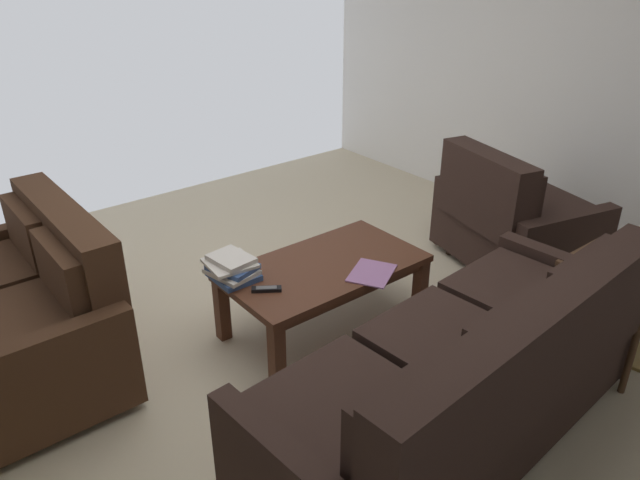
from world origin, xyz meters
name	(u,v)px	position (x,y,z in m)	size (l,w,h in m)	color
ground_plane	(302,338)	(0.00, 0.00, 0.00)	(5.18, 5.19, 0.01)	beige
wall_left	(582,52)	(-2.59, 0.00, 1.38)	(0.12, 5.19, 2.75)	white
sofa_main	(469,378)	(-0.09, 1.12, 0.38)	(2.12, 0.97, 0.90)	black
loveseat_near	(22,311)	(1.31, -0.68, 0.37)	(0.86, 1.37, 0.89)	black
coffee_table	(324,274)	(-0.18, -0.01, 0.37)	(1.16, 0.64, 0.43)	#4C2819
end_table	(622,280)	(-1.23, 1.20, 0.49)	(0.50, 0.50, 0.59)	#472D1C
armchair_side	(511,219)	(-1.68, 0.21, 0.37)	(1.00, 1.14, 0.88)	black
coffee_mug	(615,256)	(-1.18, 1.16, 0.64)	(0.10, 0.08, 0.10)	#B23F38
book_stack	(232,268)	(0.31, -0.21, 0.49)	(0.27, 0.30, 0.13)	#385693
tv_remote	(267,289)	(0.25, 0.02, 0.44)	(0.16, 0.13, 0.02)	black
loose_magazine	(372,273)	(-0.32, 0.24, 0.43)	(0.22, 0.28, 0.01)	#996699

